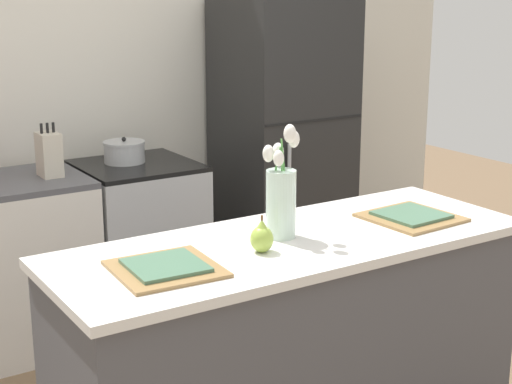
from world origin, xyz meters
The scene contains 10 objects.
back_wall centered at (0.00, 2.00, 1.35)m, with size 5.20×0.08×2.70m.
kitchen_island centered at (0.00, 0.00, 0.46)m, with size 1.80×0.66×0.93m.
stove_range centered at (0.10, 1.60, 0.44)m, with size 0.60×0.61×0.89m.
refrigerator centered at (1.05, 1.60, 0.87)m, with size 0.68×0.67×1.75m.
flower_vase centered at (-0.02, 0.04, 1.09)m, with size 0.14×0.14×0.42m.
pear_figurine centered at (-0.17, -0.06, 0.98)m, with size 0.08×0.08×0.13m.
plate_setting_left centered at (-0.54, -0.05, 0.94)m, with size 0.35×0.35×0.02m.
plate_setting_right centered at (0.54, -0.05, 0.94)m, with size 0.35×0.35×0.02m.
cooking_pot centered at (0.06, 1.66, 0.95)m, with size 0.22×0.22×0.14m.
knife_block centered at (-0.38, 1.57, 1.00)m, with size 0.10×0.14×0.27m.
Camera 1 is at (-1.57, -2.21, 1.82)m, focal length 55.00 mm.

